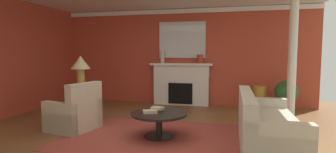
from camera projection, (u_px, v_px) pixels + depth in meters
ground_plane at (145, 136)px, 4.81m from camera, size 9.12×9.12×0.00m
wall_fireplace at (179, 57)px, 7.85m from camera, size 7.62×0.12×2.80m
crown_moulding at (179, 11)px, 7.65m from camera, size 7.62×0.08×0.12m
area_rug at (159, 137)px, 4.75m from camera, size 3.44×2.25×0.01m
fireplace at (181, 85)px, 7.69m from camera, size 1.80×0.35×1.22m
mantel_mirror at (182, 40)px, 7.69m from camera, size 1.36×0.04×1.05m
sofa at (265, 126)px, 4.38m from camera, size 0.91×2.10×0.85m
armchair_near_window at (75, 115)px, 5.17m from camera, size 0.97×0.97×0.95m
coffee_table at (159, 119)px, 4.72m from camera, size 1.00×1.00×0.45m
side_table at (82, 101)px, 6.10m from camera, size 0.56×0.56×0.70m
table_lamp at (81, 66)px, 6.03m from camera, size 0.44×0.44×0.75m
vase_mantel_right at (200, 59)px, 7.45m from camera, size 0.17×0.17×0.25m
vase_mantel_left at (162, 56)px, 7.70m from camera, size 0.11×0.11×0.38m
vase_tall_corner at (260, 98)px, 6.92m from camera, size 0.33×0.33×0.65m
book_red_cover at (150, 112)px, 4.69m from camera, size 0.30×0.26×0.05m
book_art_folio at (158, 108)px, 4.77m from camera, size 0.24×0.19×0.04m
potted_plant at (286, 94)px, 6.56m from camera, size 0.56×0.56×0.83m
column_white at (292, 58)px, 6.22m from camera, size 0.20×0.20×2.80m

